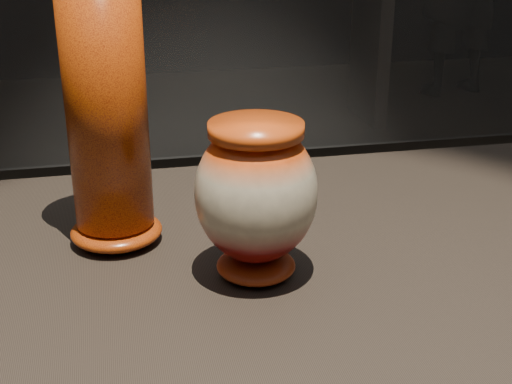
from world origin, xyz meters
TOP-DOWN VIEW (x-y plane):
  - main_vase at (-0.16, 0.01)m, footprint 0.17×0.17m
  - tall_vase at (-0.32, 0.14)m, footprint 0.14×0.14m
  - back_shelf at (0.45, 3.47)m, footprint 2.00×0.60m

SIDE VIEW (x-z plane):
  - back_shelf at x=0.45m, z-range 0.19..1.09m
  - main_vase at x=-0.16m, z-range 0.91..1.10m
  - tall_vase at x=-0.32m, z-range 0.89..1.27m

